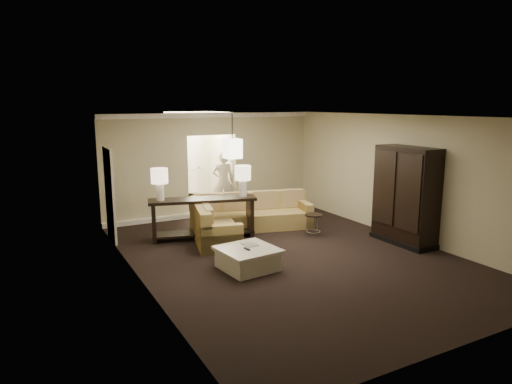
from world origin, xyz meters
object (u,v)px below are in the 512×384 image
sectional_sofa (240,219)px  armoire (405,198)px  coffee_table (248,258)px  person (223,178)px  console_table (203,215)px  drink_table (313,220)px

sectional_sofa → armoire: 3.78m
coffee_table → person: (1.54, 4.55, 0.74)m
sectional_sofa → person: (0.61, 2.32, 0.59)m
coffee_table → console_table: 2.27m
sectional_sofa → drink_table: size_ratio=6.71×
coffee_table → armoire: size_ratio=0.52×
console_table → armoire: 4.51m
coffee_table → person: person is taller
console_table → person: 2.79m
sectional_sofa → drink_table: bearing=-20.3°
coffee_table → console_table: size_ratio=0.45×
person → console_table: bearing=73.8°
armoire → person: size_ratio=1.13×
console_table → person: size_ratio=1.31×
console_table → drink_table: 2.57m
sectional_sofa → drink_table: (1.43, -0.98, 0.01)m
sectional_sofa → armoire: armoire is taller
console_table → drink_table: console_table is taller
sectional_sofa → coffee_table: (-0.94, -2.22, -0.14)m
coffee_table → console_table: bearing=89.9°
drink_table → person: size_ratio=0.27×
person → drink_table: bearing=121.6°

